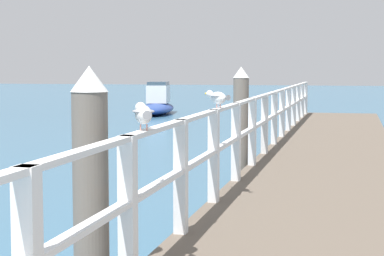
# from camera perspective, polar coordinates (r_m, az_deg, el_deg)

# --- Properties ---
(pier_deck) EXTENTS (2.49, 23.53, 0.52)m
(pier_deck) POSITION_cam_1_polar(r_m,az_deg,el_deg) (12.63, 11.37, -3.44)
(pier_deck) COLOR brown
(pier_deck) RESTS_ON ground_plane
(pier_railing) EXTENTS (0.12, 22.05, 1.11)m
(pier_railing) POSITION_cam_1_polar(r_m,az_deg,el_deg) (12.62, 6.16, 0.92)
(pier_railing) COLOR white
(pier_railing) RESTS_ON pier_deck
(dock_piling_near) EXTENTS (0.29, 0.29, 2.14)m
(dock_piling_near) POSITION_cam_1_polar(r_m,az_deg,el_deg) (5.36, -8.55, -6.18)
(dock_piling_near) COLOR #6B6056
(dock_piling_near) RESTS_ON ground_plane
(dock_piling_far) EXTENTS (0.29, 0.29, 2.14)m
(dock_piling_far) POSITION_cam_1_polar(r_m,az_deg,el_deg) (12.28, 4.16, 0.24)
(dock_piling_far) COLOR #6B6056
(dock_piling_far) RESTS_ON ground_plane
(seagull_foreground) EXTENTS (0.25, 0.45, 0.21)m
(seagull_foreground) POSITION_cam_1_polar(r_m,az_deg,el_deg) (5.31, -4.14, 1.24)
(seagull_foreground) COLOR white
(seagull_foreground) RESTS_ON pier_railing
(seagull_background) EXTENTS (0.38, 0.36, 0.21)m
(seagull_background) POSITION_cam_1_polar(r_m,az_deg,el_deg) (8.21, 2.18, 2.62)
(seagull_background) COLOR white
(seagull_background) RESTS_ON pier_railing
(boat_2) EXTENTS (2.23, 4.89, 1.47)m
(boat_2) POSITION_cam_1_polar(r_m,az_deg,el_deg) (31.03, -2.92, 2.11)
(boat_2) COLOR navy
(boat_2) RESTS_ON ground_plane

